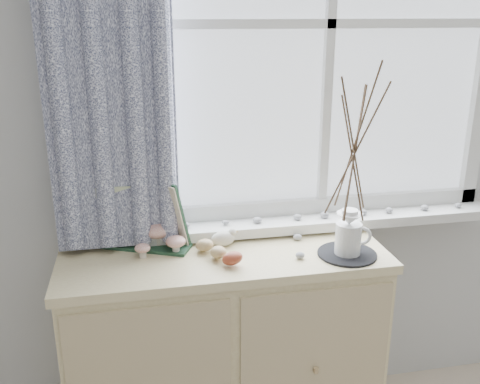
% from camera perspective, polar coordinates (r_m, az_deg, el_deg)
% --- Properties ---
extents(sideboard, '(1.20, 0.45, 0.85)m').
position_cam_1_polar(sideboard, '(2.19, -1.58, -16.68)').
color(sideboard, beige).
rests_on(sideboard, ground).
extents(botanical_book, '(0.41, 0.28, 0.27)m').
position_cam_1_polar(botanical_book, '(1.97, -10.15, -2.66)').
color(botanical_book, '#1E3E2A').
rests_on(botanical_book, sideboard).
extents(toadstool_cluster, '(0.19, 0.16, 0.10)m').
position_cam_1_polar(toadstool_cluster, '(2.00, -8.52, -4.57)').
color(toadstool_cluster, beige).
rests_on(toadstool_cluster, sideboard).
extents(wooden_eggs, '(0.14, 0.18, 0.07)m').
position_cam_1_polar(wooden_eggs, '(1.92, -2.35, -6.38)').
color(wooden_eggs, tan).
rests_on(wooden_eggs, sideboard).
extents(songbird_figurine, '(0.13, 0.07, 0.06)m').
position_cam_1_polar(songbird_figurine, '(2.02, -1.85, -4.91)').
color(songbird_figurine, beige).
rests_on(songbird_figurine, sideboard).
extents(crocheted_doily, '(0.22, 0.22, 0.01)m').
position_cam_1_polar(crocheted_doily, '(2.00, 11.34, -6.50)').
color(crocheted_doily, black).
rests_on(crocheted_doily, sideboard).
extents(twig_pitcher, '(0.32, 0.32, 0.71)m').
position_cam_1_polar(twig_pitcher, '(1.87, 12.13, 4.83)').
color(twig_pitcher, silver).
rests_on(twig_pitcher, crocheted_doily).
extents(sideboard_pebbles, '(0.25, 0.19, 0.02)m').
position_cam_1_polar(sideboard_pebbles, '(2.02, 8.27, -5.80)').
color(sideboard_pebbles, '#9A9A9D').
rests_on(sideboard_pebbles, sideboard).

